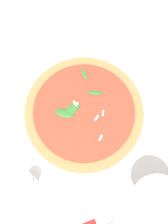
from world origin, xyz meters
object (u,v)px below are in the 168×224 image
(wine_glass, at_px, (152,201))
(shaker_pepper, at_px, (28,180))
(pizza_arugula_main, at_px, (84,113))
(side_plate_white, at_px, (163,35))

(wine_glass, xyz_separation_m, shaker_pepper, (0.21, -0.13, -0.10))
(wine_glass, distance_m, shaker_pepper, 0.27)
(wine_glass, bearing_deg, pizza_arugula_main, -79.62)
(wine_glass, height_order, side_plate_white, wine_glass)
(pizza_arugula_main, relative_size, wine_glass, 1.63)
(shaker_pepper, bearing_deg, side_plate_white, -153.30)
(pizza_arugula_main, distance_m, wine_glass, 0.26)
(pizza_arugula_main, distance_m, shaker_pepper, 0.20)
(side_plate_white, xyz_separation_m, shaker_pepper, (0.44, 0.22, 0.02))
(side_plate_white, bearing_deg, pizza_arugula_main, 24.40)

